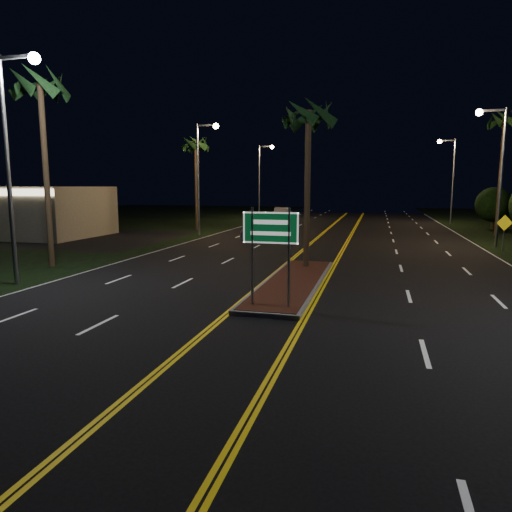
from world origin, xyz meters
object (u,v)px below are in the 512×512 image
(streetlight_left_mid, at_px, (202,166))
(streetlight_left_near, at_px, (14,144))
(commercial_building, at_px, (11,211))
(warning_sign, at_px, (504,228))
(palm_left_far, at_px, (196,145))
(highway_sign, at_px, (271,237))
(palm_left_near, at_px, (40,87))
(palm_median, at_px, (309,115))
(streetlight_left_far, at_px, (262,173))
(palm_right_far, at_px, (505,121))
(car_near, at_px, (261,227))
(car_far, at_px, (282,213))
(streetlight_right_mid, at_px, (496,161))
(shrub_far, at_px, (494,204))
(streetlight_right_far, at_px, (450,171))
(median_island, at_px, (293,282))

(streetlight_left_mid, bearing_deg, streetlight_left_near, -90.00)
(commercial_building, bearing_deg, warning_sign, -0.80)
(palm_left_far, relative_size, warning_sign, 3.85)
(highway_sign, relative_size, palm_left_near, 0.33)
(highway_sign, height_order, streetlight_left_near, streetlight_left_near)
(streetlight_left_near, relative_size, warning_sign, 3.94)
(streetlight_left_near, bearing_deg, palm_left_near, 115.26)
(highway_sign, xyz_separation_m, palm_median, (0.00, 7.70, 4.87))
(commercial_building, height_order, palm_median, palm_median)
(streetlight_left_far, bearing_deg, commercial_building, -122.65)
(streetlight_left_near, height_order, palm_right_far, palm_right_far)
(car_near, height_order, car_far, car_far)
(palm_median, distance_m, warning_sign, 15.20)
(streetlight_right_mid, xyz_separation_m, palm_median, (-10.61, -11.50, 1.62))
(car_near, bearing_deg, warning_sign, -1.86)
(palm_right_far, bearing_deg, shrub_far, 80.54)
(commercial_building, bearing_deg, car_far, 48.30)
(streetlight_left_far, height_order, streetlight_right_far, same)
(palm_right_far, bearing_deg, commercial_building, -165.53)
(palm_median, bearing_deg, median_island, -90.00)
(car_far, height_order, warning_sign, warning_sign)
(commercial_building, bearing_deg, palm_median, -20.05)
(commercial_building, relative_size, streetlight_left_far, 1.67)
(car_far, bearing_deg, shrub_far, -20.95)
(streetlight_left_far, height_order, shrub_far, streetlight_left_far)
(car_far, distance_m, warning_sign, 28.07)
(streetlight_left_near, xyz_separation_m, warning_sign, (21.41, 15.48, -4.19))
(median_island, xyz_separation_m, shrub_far, (13.80, 29.00, 2.25))
(streetlight_left_far, height_order, palm_left_near, palm_left_near)
(palm_median, relative_size, car_far, 1.50)
(highway_sign, bearing_deg, commercial_building, 146.52)
(streetlight_left_far, height_order, warning_sign, streetlight_left_far)
(streetlight_right_mid, bearing_deg, palm_left_near, -148.80)
(highway_sign, height_order, commercial_building, commercial_building)
(median_island, distance_m, streetlight_left_near, 12.36)
(streetlight_left_mid, bearing_deg, shrub_far, 26.18)
(streetlight_left_near, bearing_deg, car_far, 85.11)
(median_island, relative_size, streetlight_right_far, 1.14)
(streetlight_right_mid, bearing_deg, streetlight_left_near, -139.70)
(streetlight_right_far, height_order, car_near, streetlight_right_far)
(palm_right_far, bearing_deg, median_island, -119.10)
(commercial_building, relative_size, streetlight_right_far, 1.67)
(palm_median, bearing_deg, highway_sign, -90.00)
(palm_left_far, height_order, shrub_far, palm_left_far)
(highway_sign, distance_m, streetlight_left_far, 42.67)
(highway_sign, xyz_separation_m, streetlight_right_mid, (10.61, 19.20, 3.25))
(streetlight_right_mid, relative_size, shrub_far, 2.27)
(highway_sign, height_order, palm_left_near, palm_left_near)
(car_near, bearing_deg, streetlight_left_mid, 175.56)
(median_island, xyz_separation_m, palm_median, (0.00, 3.50, 7.19))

